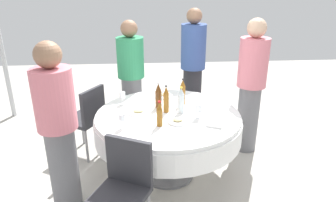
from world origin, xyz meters
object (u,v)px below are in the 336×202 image
at_px(person_front, 193,68).
at_px(chair_north, 87,116).
at_px(bottle_brown_front, 158,96).
at_px(wine_glass_front, 122,118).
at_px(person_near, 58,128).
at_px(bottle_clear_south, 181,101).
at_px(bottle_amber_east, 166,100).
at_px(wine_glass_north, 122,96).
at_px(plate_inner, 178,121).
at_px(person_right, 131,80).
at_px(plate_left, 138,112).
at_px(person_south, 251,85).
at_px(bottle_amber_right, 160,115).
at_px(wine_glass_east, 199,108).
at_px(bottle_amber_near, 183,93).
at_px(plate_far, 163,95).
at_px(chair_rear, 124,184).
at_px(dining_table, 168,126).

bearing_deg(person_front, chair_north, -133.13).
distance_m(bottle_brown_front, person_front, 1.16).
relative_size(wine_glass_front, person_near, 0.09).
height_order(bottle_clear_south, chair_north, bottle_clear_south).
bearing_deg(bottle_brown_front, wine_glass_front, -126.99).
xyz_separation_m(bottle_amber_east, wine_glass_north, (-0.46, 0.26, -0.04)).
height_order(wine_glass_front, plate_inner, wine_glass_front).
xyz_separation_m(plate_inner, person_right, (-0.48, 1.13, 0.08)).
distance_m(person_right, person_front, 0.89).
relative_size(plate_left, person_south, 0.14).
relative_size(bottle_amber_right, plate_left, 1.11).
bearing_deg(wine_glass_east, plate_inner, -156.70).
bearing_deg(bottle_clear_south, wine_glass_east, -41.55).
relative_size(bottle_amber_right, bottle_brown_front, 0.88).
height_order(bottle_clear_south, wine_glass_north, bottle_clear_south).
xyz_separation_m(bottle_amber_near, plate_inner, (-0.10, -0.46, -0.13)).
bearing_deg(person_right, plate_inner, -90.64).
bearing_deg(wine_glass_east, person_front, 83.87).
relative_size(plate_inner, person_right, 0.13).
bearing_deg(person_front, wine_glass_east, -76.29).
height_order(bottle_amber_east, wine_glass_east, bottle_amber_east).
relative_size(bottle_amber_near, plate_left, 1.32).
relative_size(bottle_amber_east, plate_far, 1.22).
relative_size(wine_glass_east, chair_rear, 0.17).
bearing_deg(plate_left, bottle_amber_right, -56.91).
relative_size(wine_glass_front, plate_left, 0.63).
bearing_deg(person_right, person_near, -137.13).
relative_size(bottle_brown_front, wine_glass_north, 2.04).
relative_size(bottle_clear_south, bottle_amber_east, 0.97).
bearing_deg(wine_glass_north, wine_glass_east, -28.67).
distance_m(dining_table, bottle_amber_right, 0.39).
bearing_deg(wine_glass_front, bottle_brown_front, 53.01).
bearing_deg(bottle_amber_east, person_near, -153.45).
distance_m(bottle_amber_right, plate_left, 0.39).
distance_m(bottle_amber_east, plate_inner, 0.30).
relative_size(person_right, chair_north, 1.82).
height_order(wine_glass_north, plate_left, wine_glass_north).
xyz_separation_m(dining_table, bottle_brown_front, (-0.09, 0.18, 0.28)).
relative_size(person_south, person_near, 1.03).
bearing_deg(bottle_amber_near, person_front, 75.04).
xyz_separation_m(person_south, chair_north, (-1.96, 0.01, -0.34)).
relative_size(wine_glass_east, wine_glass_north, 1.04).
bearing_deg(wine_glass_front, chair_rear, -86.79).
distance_m(bottle_brown_front, plate_inner, 0.44).
distance_m(wine_glass_front, wine_glass_east, 0.76).
bearing_deg(person_front, plate_inner, -84.29).
bearing_deg(wine_glass_east, person_right, 124.03).
height_order(person_south, chair_north, person_south).
xyz_separation_m(plate_inner, chair_north, (-1.00, 0.73, -0.23)).
distance_m(plate_inner, person_near, 1.09).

